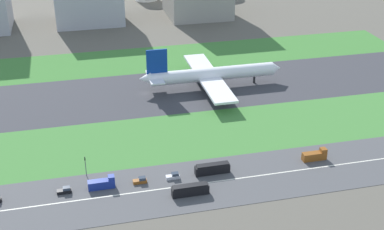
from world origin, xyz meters
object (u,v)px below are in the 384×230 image
(car_3, at_px, (140,181))
(bus_1, at_px, (190,190))
(airliner, at_px, (209,74))
(traffic_light, at_px, (85,165))
(car_4, at_px, (65,191))
(truck_0, at_px, (102,184))
(car_0, at_px, (173,176))
(truck_1, at_px, (315,156))
(bus_0, at_px, (212,169))

(car_3, xyz_separation_m, bus_1, (13.97, -10.00, 0.90))
(airliner, xyz_separation_m, traffic_light, (-57.70, -60.01, -1.94))
(car_4, relative_size, traffic_light, 0.61)
(car_3, bearing_deg, bus_1, -35.59)
(truck_0, bearing_deg, car_4, 180.00)
(bus_1, bearing_deg, car_3, -35.59)
(car_0, bearing_deg, traffic_light, 163.67)
(car_3, relative_size, truck_1, 0.52)
(bus_1, bearing_deg, airliner, -109.21)
(car_3, bearing_deg, car_4, 180.00)
(car_4, xyz_separation_m, truck_1, (83.94, -0.00, 0.75))
(bus_1, height_order, traffic_light, traffic_light)
(car_0, bearing_deg, truck_1, -0.00)
(car_4, bearing_deg, truck_1, -0.00)
(truck_0, relative_size, car_3, 1.91)
(truck_0, xyz_separation_m, car_3, (12.05, 0.00, -0.75))
(bus_1, relative_size, car_0, 2.64)
(bus_1, xyz_separation_m, traffic_light, (-30.53, 17.99, 2.47))
(bus_0, height_order, traffic_light, traffic_light)
(car_3, bearing_deg, truck_1, -0.00)
(car_3, bearing_deg, bus_0, -0.00)
(airliner, xyz_separation_m, truck_1, (19.17, -68.00, -4.56))
(car_4, bearing_deg, airliner, 46.39)
(car_3, xyz_separation_m, truck_1, (60.31, -0.00, 0.75))
(truck_0, relative_size, truck_1, 1.00)
(bus_1, height_order, car_0, bus_1)
(truck_1, bearing_deg, bus_0, 180.00)
(car_3, xyz_separation_m, traffic_light, (-16.56, 7.99, 3.37))
(car_4, xyz_separation_m, traffic_light, (7.08, 7.99, 3.37))
(bus_0, xyz_separation_m, traffic_light, (-40.37, 7.99, 2.47))
(car_4, relative_size, truck_1, 0.52)
(car_4, xyz_separation_m, car_3, (23.63, 0.00, 0.00))
(car_4, relative_size, car_0, 1.00)
(truck_0, height_order, car_3, truck_0)
(airliner, height_order, truck_1, airliner)
(truck_0, distance_m, traffic_light, 9.54)
(truck_0, xyz_separation_m, bus_0, (35.87, 0.00, 0.15))
(car_4, relative_size, car_3, 1.00)
(airliner, height_order, car_4, airliner)
(truck_1, bearing_deg, traffic_light, 174.06)
(truck_0, bearing_deg, bus_1, -21.02)
(airliner, distance_m, traffic_light, 83.27)
(airliner, relative_size, truck_0, 7.74)
(airliner, bearing_deg, truck_0, -128.04)
(car_4, distance_m, bus_0, 47.46)
(airliner, relative_size, bus_0, 5.60)
(traffic_light, bearing_deg, truck_0, -60.62)
(bus_1, bearing_deg, car_0, -72.01)
(airliner, bearing_deg, bus_0, -104.29)
(truck_0, bearing_deg, bus_0, 0.00)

